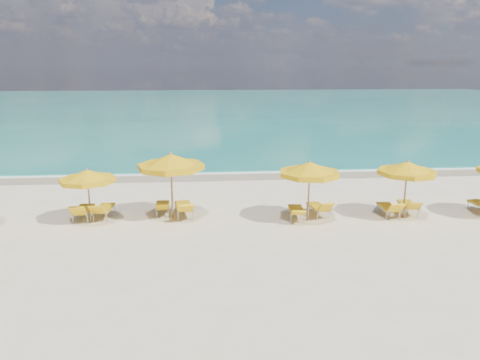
{
  "coord_description": "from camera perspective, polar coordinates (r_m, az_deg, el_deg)",
  "views": [
    {
      "loc": [
        -1.55,
        -17.28,
        5.92
      ],
      "look_at": [
        0.0,
        1.5,
        1.2
      ],
      "focal_mm": 35.0,
      "sensor_mm": 36.0,
      "label": 1
    }
  ],
  "objects": [
    {
      "name": "whitecap_near",
      "position": [
        35.07,
        -11.97,
        4.04
      ],
      "size": [
        14.0,
        0.36,
        0.05
      ],
      "primitive_type": "cube",
      "color": "white",
      "rests_on": "ground"
    },
    {
      "name": "umbrella_3",
      "position": [
        18.06,
        -8.43,
        2.15
      ],
      "size": [
        2.82,
        2.82,
        2.63
      ],
      "rotation": [
        0.0,
        0.0,
        -0.09
      ],
      "color": "#A57952",
      "rests_on": "ground"
    },
    {
      "name": "lounger_3_right",
      "position": [
        18.75,
        -6.85,
        -3.71
      ],
      "size": [
        0.85,
        1.93,
        0.82
      ],
      "rotation": [
        0.0,
        0.0,
        0.13
      ],
      "color": "#A5A8AD",
      "rests_on": "ground"
    },
    {
      "name": "lounger_2_left",
      "position": [
        19.25,
        -18.51,
        -3.9
      ],
      "size": [
        0.62,
        1.75,
        0.84
      ],
      "rotation": [
        0.0,
        0.0,
        0.0
      ],
      "color": "#A5A8AD",
      "rests_on": "ground"
    },
    {
      "name": "lounger_4_left",
      "position": [
        18.46,
        6.86,
        -4.09
      ],
      "size": [
        0.71,
        1.74,
        0.67
      ],
      "rotation": [
        0.0,
        0.0,
        -0.1
      ],
      "color": "#A5A8AD",
      "rests_on": "ground"
    },
    {
      "name": "wet_sand_band",
      "position": [
        25.42,
        -1.09,
        0.6
      ],
      "size": [
        120.0,
        2.6,
        0.01
      ],
      "primitive_type": "cube",
      "color": "tan",
      "rests_on": "ground"
    },
    {
      "name": "lounger_5_left",
      "position": [
        19.55,
        17.63,
        -3.61
      ],
      "size": [
        0.6,
        1.63,
        0.79
      ],
      "rotation": [
        0.0,
        0.0,
        -0.02
      ],
      "color": "#A5A8AD",
      "rests_on": "ground"
    },
    {
      "name": "foam_line",
      "position": [
        26.2,
        -1.21,
        1.01
      ],
      "size": [
        120.0,
        1.2,
        0.03
      ],
      "primitive_type": "cube",
      "color": "white",
      "rests_on": "ground"
    },
    {
      "name": "umbrella_5",
      "position": [
        19.16,
        19.71,
        1.31
      ],
      "size": [
        2.62,
        2.62,
        2.31
      ],
      "rotation": [
        0.0,
        0.0,
        -0.17
      ],
      "color": "#A57952",
      "rests_on": "ground"
    },
    {
      "name": "lounger_4_right",
      "position": [
        18.94,
        9.51,
        -3.69
      ],
      "size": [
        0.78,
        1.68,
        0.8
      ],
      "rotation": [
        0.0,
        0.0,
        0.15
      ],
      "color": "#A5A8AD",
      "rests_on": "ground"
    },
    {
      "name": "umbrella_4",
      "position": [
        17.81,
        8.47,
        1.28
      ],
      "size": [
        2.8,
        2.8,
        2.38
      ],
      "rotation": [
        0.0,
        0.0,
        0.22
      ],
      "color": "#A57952",
      "rests_on": "ground"
    },
    {
      "name": "lounger_3_left",
      "position": [
        19.19,
        -9.38,
        -3.48
      ],
      "size": [
        0.64,
        1.64,
        0.7
      ],
      "rotation": [
        0.0,
        0.0,
        0.07
      ],
      "color": "#A5A8AD",
      "rests_on": "ground"
    },
    {
      "name": "whitecap_far",
      "position": [
        42.78,
        8.27,
        5.97
      ],
      "size": [
        18.0,
        0.3,
        0.05
      ],
      "primitive_type": "cube",
      "color": "white",
      "rests_on": "ground"
    },
    {
      "name": "ocean",
      "position": [
        65.56,
        -3.39,
        8.87
      ],
      "size": [
        120.0,
        80.0,
        0.3
      ],
      "primitive_type": "cube",
      "color": "#147464",
      "rests_on": "ground"
    },
    {
      "name": "lounger_2_right",
      "position": [
        19.21,
        -16.26,
        -3.79
      ],
      "size": [
        0.72,
        1.76,
        0.8
      ],
      "rotation": [
        0.0,
        0.0,
        -0.09
      ],
      "color": "#A5A8AD",
      "rests_on": "ground"
    },
    {
      "name": "ground_plane",
      "position": [
        18.33,
        0.39,
        -4.78
      ],
      "size": [
        120.0,
        120.0,
        0.0
      ],
      "primitive_type": "plane",
      "color": "beige"
    },
    {
      "name": "umbrella_2",
      "position": [
        18.34,
        -18.12,
        0.41
      ],
      "size": [
        2.21,
        2.21,
        2.12
      ],
      "rotation": [
        0.0,
        0.0,
        0.06
      ],
      "color": "#A57952",
      "rests_on": "ground"
    },
    {
      "name": "lounger_5_right",
      "position": [
        20.16,
        19.77,
        -3.26
      ],
      "size": [
        0.8,
        1.73,
        0.75
      ],
      "rotation": [
        0.0,
        0.0,
        -0.15
      ],
      "color": "#A5A8AD",
      "rests_on": "ground"
    }
  ]
}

